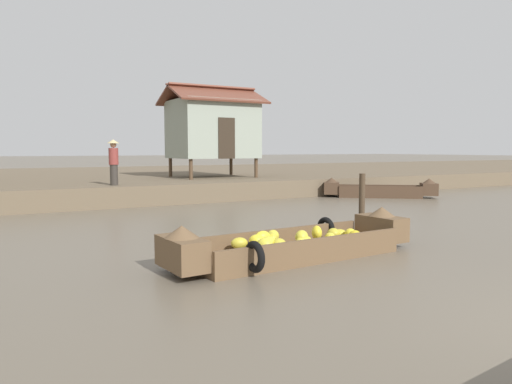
{
  "coord_description": "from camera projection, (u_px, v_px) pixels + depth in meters",
  "views": [
    {
      "loc": [
        -6.0,
        -1.77,
        2.05
      ],
      "look_at": [
        -1.14,
        6.83,
        1.18
      ],
      "focal_mm": 33.82,
      "sensor_mm": 36.0,
      "label": 1
    }
  ],
  "objects": [
    {
      "name": "ground_plane",
      "position": [
        236.0,
        224.0,
        13.33
      ],
      "size": [
        300.0,
        300.0,
        0.0
      ],
      "primitive_type": "plane",
      "color": "#665B4C"
    },
    {
      "name": "riverbank_strip",
      "position": [
        111.0,
        180.0,
        26.34
      ],
      "size": [
        160.0,
        20.0,
        0.75
      ],
      "primitive_type": "cube",
      "color": "brown",
      "rests_on": "ground"
    },
    {
      "name": "fishing_skiff_distant",
      "position": [
        379.0,
        190.0,
        20.64
      ],
      "size": [
        4.2,
        3.49,
        0.83
      ],
      "color": "#473323",
      "rests_on": "ground"
    },
    {
      "name": "stilt_house_mid_right",
      "position": [
        212.0,
        128.0,
        22.49
      ],
      "size": [
        4.33,
        3.49,
        4.25
      ],
      "color": "#4C3826",
      "rests_on": "riverbank_strip"
    },
    {
      "name": "vendor_person",
      "position": [
        114.0,
        160.0,
        17.42
      ],
      "size": [
        0.44,
        0.44,
        1.66
      ],
      "color": "#332D28",
      "rests_on": "riverbank_strip"
    },
    {
      "name": "banana_boat",
      "position": [
        295.0,
        244.0,
        9.09
      ],
      "size": [
        5.24,
        2.15,
        0.83
      ],
      "color": "brown",
      "rests_on": "ground"
    },
    {
      "name": "mooring_post",
      "position": [
        362.0,
        206.0,
        11.2
      ],
      "size": [
        0.14,
        0.14,
        1.5
      ],
      "primitive_type": "cylinder",
      "color": "#423323",
      "rests_on": "ground"
    }
  ]
}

